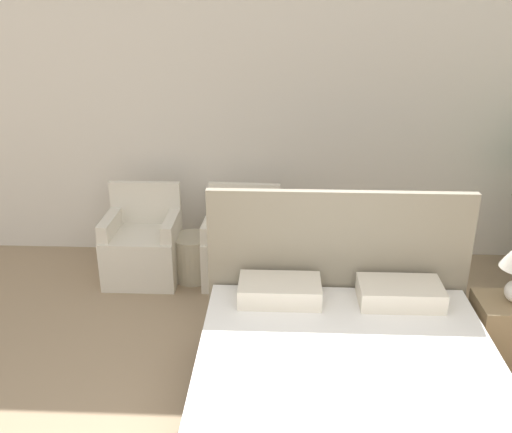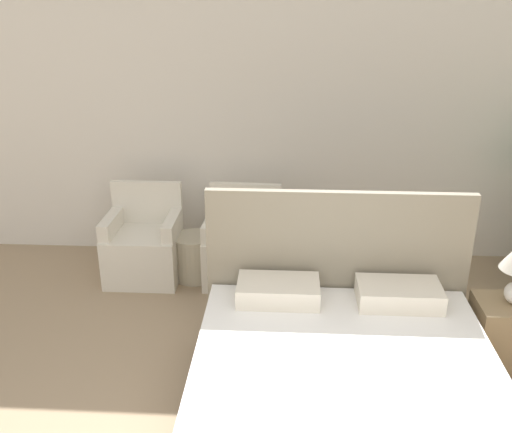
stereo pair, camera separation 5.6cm
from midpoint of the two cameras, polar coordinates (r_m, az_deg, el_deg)
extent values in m
cube|color=silver|center=(5.48, 3.90, 10.50)|extent=(10.00, 0.06, 2.90)
cube|color=#4C4238|center=(3.60, 8.69, -19.98)|extent=(1.83, 2.00, 0.29)
cube|color=white|center=(3.43, 8.95, -16.73)|extent=(1.79, 1.96, 0.24)
cube|color=gray|center=(4.18, 7.70, -5.53)|extent=(1.87, 0.06, 1.24)
cube|color=silver|center=(3.96, 1.98, -7.40)|extent=(0.56, 0.34, 0.14)
cube|color=silver|center=(4.04, 13.82, -7.45)|extent=(0.56, 0.34, 0.14)
cube|color=silver|center=(5.37, -11.52, -3.91)|extent=(0.66, 0.58, 0.46)
cube|color=silver|center=(5.43, -11.26, 1.38)|extent=(0.66, 0.06, 0.40)
cube|color=silver|center=(5.32, -14.69, -0.81)|extent=(0.10, 0.52, 0.16)
cube|color=silver|center=(5.19, -8.78, -0.93)|extent=(0.10, 0.52, 0.16)
cube|color=silver|center=(5.23, -1.74, -4.19)|extent=(0.69, 0.60, 0.46)
cube|color=silver|center=(5.29, -1.46, 1.24)|extent=(0.66, 0.09, 0.40)
cube|color=silver|center=(5.14, -4.87, -0.95)|extent=(0.13, 0.52, 0.16)
cube|color=silver|center=(5.08, 1.34, -1.18)|extent=(0.13, 0.52, 0.16)
cube|color=#937A56|center=(4.47, 23.68, -10.70)|extent=(0.51, 0.38, 0.52)
cylinder|color=#B7AD93|center=(5.32, -6.63, -4.08)|extent=(0.38, 0.38, 0.42)
camera|label=1|loc=(0.03, -90.35, -0.14)|focal=40.00mm
camera|label=2|loc=(0.03, 89.65, 0.14)|focal=40.00mm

